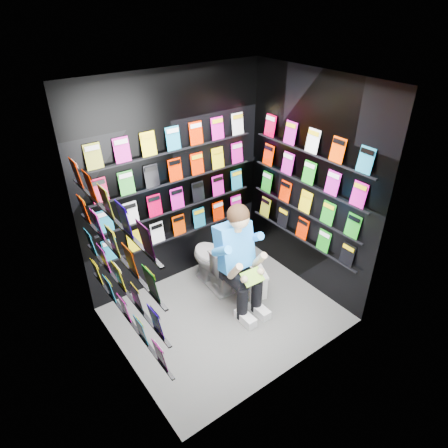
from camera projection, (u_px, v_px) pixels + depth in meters
floor at (226, 314)px, 4.66m from camera, size 2.40×2.40×0.00m
ceiling at (226, 84)px, 3.32m from camera, size 2.40×2.40×0.00m
wall_back at (175, 184)px, 4.68m from camera, size 2.40×0.04×2.60m
wall_front at (298, 267)px, 3.30m from camera, size 2.40×0.04×2.60m
wall_left at (112, 261)px, 3.38m from camera, size 0.04×2.00×2.60m
wall_right at (309, 187)px, 4.60m from camera, size 0.04×2.00×2.60m
comics_back at (176, 184)px, 4.65m from camera, size 2.10×0.06×1.37m
comics_left at (116, 259)px, 3.39m from camera, size 0.06×1.70×1.37m
comics_right at (307, 188)px, 4.58m from camera, size 0.06×1.70×1.37m
toilet at (214, 261)px, 4.95m from camera, size 0.46×0.77×0.73m
longbox at (254, 281)px, 4.95m from camera, size 0.35×0.45×0.30m
longbox_lid at (254, 270)px, 4.87m from camera, size 0.38×0.47×0.03m
reader at (233, 246)px, 4.47m from camera, size 0.59×0.83×1.48m
held_comic at (252, 277)px, 4.34m from camera, size 0.26×0.16×0.11m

